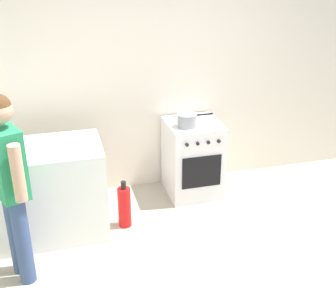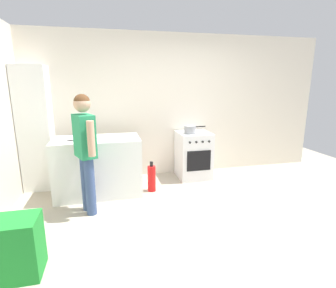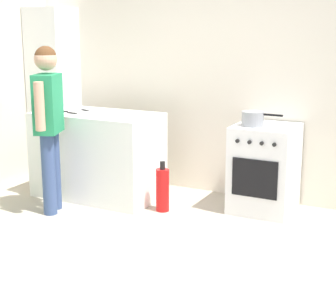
{
  "view_description": "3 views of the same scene",
  "coord_description": "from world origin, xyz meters",
  "views": [
    {
      "loc": [
        -1.05,
        -2.48,
        2.45
      ],
      "look_at": [
        -0.12,
        0.9,
        0.93
      ],
      "focal_mm": 45.0,
      "sensor_mm": 36.0,
      "label": 1
    },
    {
      "loc": [
        -1.18,
        -2.86,
        1.74
      ],
      "look_at": [
        -0.3,
        0.89,
        0.83
      ],
      "focal_mm": 28.0,
      "sensor_mm": 36.0,
      "label": 2
    },
    {
      "loc": [
        1.74,
        -3.14,
        1.73
      ],
      "look_at": [
        -0.21,
        0.63,
        0.8
      ],
      "focal_mm": 55.0,
      "sensor_mm": 36.0,
      "label": 3
    }
  ],
  "objects": [
    {
      "name": "back_wall",
      "position": [
        0.0,
        1.95,
        1.3
      ],
      "size": [
        6.0,
        0.1,
        2.6
      ],
      "primitive_type": "cube",
      "color": "silver",
      "rests_on": "ground"
    },
    {
      "name": "counter_unit",
      "position": [
        -1.35,
        1.2,
        0.45
      ],
      "size": [
        1.3,
        0.7,
        0.9
      ],
      "primitive_type": "cube",
      "color": "white",
      "rests_on": "ground"
    },
    {
      "name": "oven_left",
      "position": [
        0.35,
        1.58,
        0.43
      ],
      "size": [
        0.58,
        0.62,
        0.85
      ],
      "color": "white",
      "rests_on": "ground"
    },
    {
      "name": "pot",
      "position": [
        0.25,
        1.49,
        0.92
      ],
      "size": [
        0.39,
        0.21,
        0.14
      ],
      "color": "gray",
      "rests_on": "oven_left"
    },
    {
      "name": "knife_paring",
      "position": [
        -1.58,
        1.05,
        0.91
      ],
      "size": [
        0.21,
        0.03,
        0.01
      ],
      "color": "silver",
      "rests_on": "counter_unit"
    },
    {
      "name": "knife_chef",
      "position": [
        -1.46,
        1.24,
        0.9
      ],
      "size": [
        0.3,
        0.14,
        0.01
      ],
      "color": "silver",
      "rests_on": "counter_unit"
    },
    {
      "name": "person",
      "position": [
        -1.47,
        0.59,
        0.95
      ],
      "size": [
        0.32,
        0.53,
        1.6
      ],
      "color": "#384C7A",
      "rests_on": "ground"
    },
    {
      "name": "fire_extinguisher",
      "position": [
        -0.52,
        1.1,
        0.22
      ],
      "size": [
        0.13,
        0.13,
        0.5
      ],
      "color": "red",
      "rests_on": "ground"
    }
  ]
}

